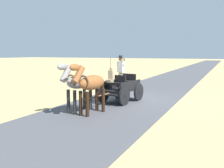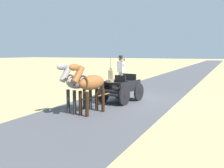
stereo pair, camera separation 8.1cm
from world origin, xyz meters
The scene contains 5 objects.
ground_plane centered at (0.00, 0.00, 0.00)m, with size 200.00×200.00×0.00m, color tan.
road_surface centered at (0.00, 0.00, 0.00)m, with size 5.22×160.00×0.01m, color #4C4C51.
horse_drawn_carriage centered at (0.20, 0.98, 0.82)m, with size 1.76×4.51×2.50m.
horse_near_side centered at (0.31, 4.03, 1.32)m, with size 0.82×2.15×2.21m.
horse_off_side centered at (1.00, 3.93, 1.32)m, with size 0.77×2.15×2.21m.
Camera 2 is at (-5.09, 13.19, 2.64)m, focal length 40.16 mm.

